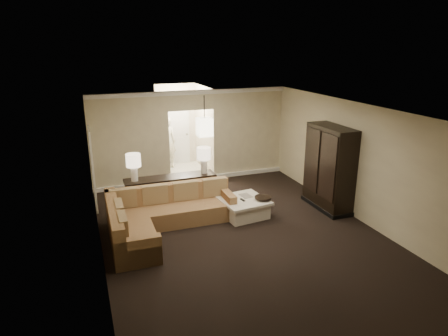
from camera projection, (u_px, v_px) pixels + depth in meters
name	position (u px, v px, depth m)	size (l,w,h in m)	color
ground	(242.00, 236.00, 8.94)	(8.00, 8.00, 0.00)	black
wall_back	(192.00, 137.00, 12.09)	(6.00, 0.04, 2.80)	beige
wall_front	(368.00, 274.00, 4.94)	(6.00, 0.04, 2.80)	beige
wall_left	(97.00, 194.00, 7.52)	(0.04, 8.00, 2.80)	beige
wall_right	(359.00, 162.00, 9.50)	(0.04, 8.00, 2.80)	beige
ceiling	(244.00, 111.00, 8.09)	(6.00, 8.00, 0.02)	silver
crown_molding	(191.00, 93.00, 11.65)	(6.00, 0.10, 0.12)	white
baseboard	(193.00, 179.00, 12.45)	(6.00, 0.10, 0.12)	white
side_door	(93.00, 169.00, 10.15)	(0.05, 0.90, 2.10)	white
foyer	(181.00, 131.00, 13.32)	(1.44, 2.02, 2.80)	beige
sectional_sofa	(160.00, 216.00, 9.09)	(3.01, 2.40, 0.89)	brown
coffee_table	(243.00, 207.00, 9.91)	(1.21, 1.21, 0.46)	white
console_table	(171.00, 190.00, 10.19)	(2.31, 0.53, 0.89)	black
armoire	(329.00, 170.00, 10.16)	(0.64, 1.50, 2.16)	black
drink_table	(263.00, 202.00, 9.84)	(0.41, 0.41, 0.52)	black
table_lamp_left	(133.00, 163.00, 9.65)	(0.36, 0.36, 0.68)	white
table_lamp_right	(204.00, 156.00, 10.24)	(0.36, 0.36, 0.68)	white
pendant_light	(205.00, 127.00, 10.76)	(0.38, 0.38, 1.09)	black
person	(166.00, 140.00, 13.50)	(0.71, 0.47, 1.96)	#EDE7C9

